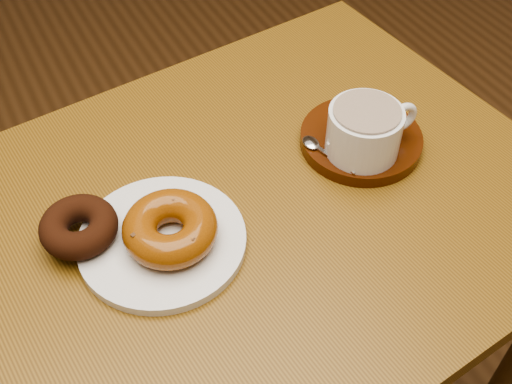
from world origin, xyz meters
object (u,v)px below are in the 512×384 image
coffee_cup (365,130)px  donut_plate (162,241)px  saucer (361,139)px  cafe_table (244,266)px

coffee_cup → donut_plate: bearing=-174.6°
donut_plate → coffee_cup: bearing=2.1°
donut_plate → saucer: size_ratio=1.21×
saucer → coffee_cup: size_ratio=1.30×
cafe_table → coffee_cup: size_ratio=6.89×
cafe_table → donut_plate: bearing=177.3°
donut_plate → saucer: bearing=6.4°
saucer → coffee_cup: coffee_cup is taller
donut_plate → coffee_cup: 0.30m
saucer → donut_plate: bearing=-173.6°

